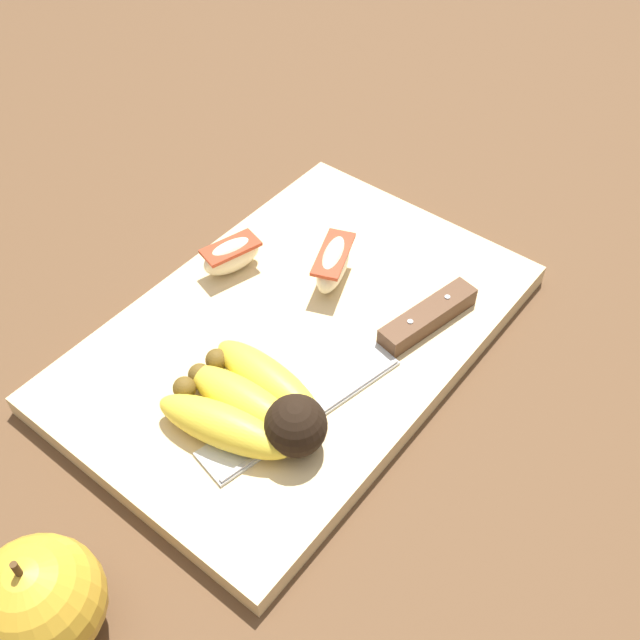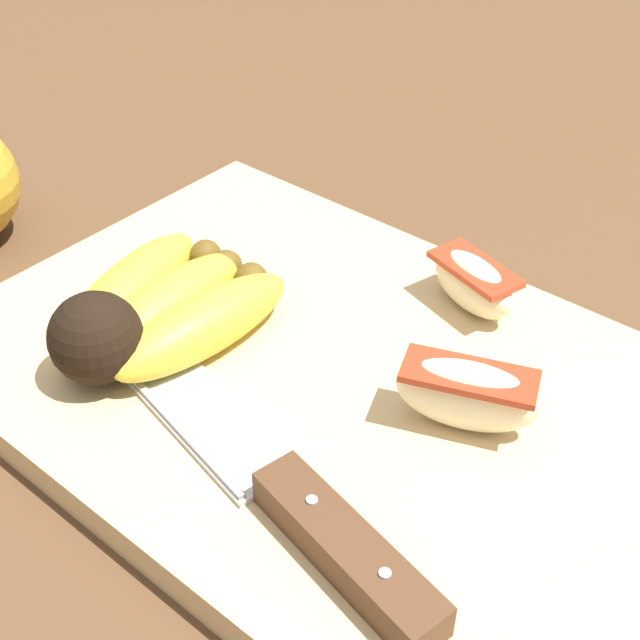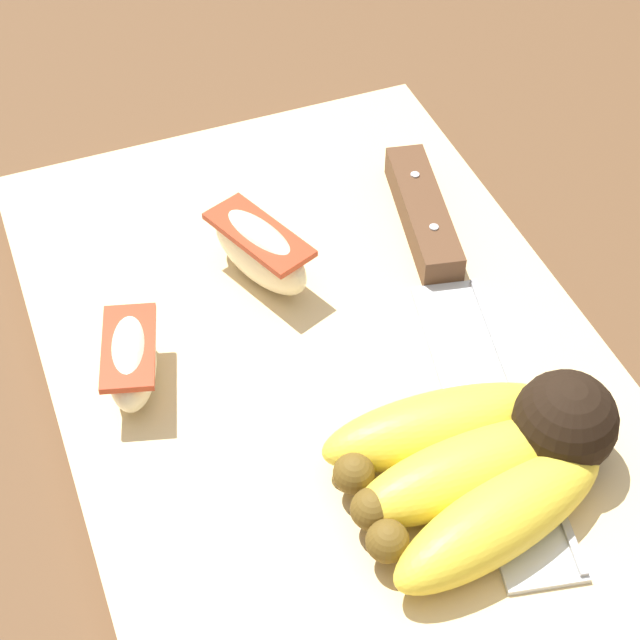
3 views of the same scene
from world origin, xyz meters
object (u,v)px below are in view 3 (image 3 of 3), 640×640
chefs_knife (444,276)px  apple_wedge_middle (260,250)px  banana_bunch (487,461)px  apple_wedge_near (131,360)px

chefs_knife → apple_wedge_middle: bearing=-114.7°
banana_bunch → apple_wedge_middle: size_ratio=1.84×
chefs_knife → apple_wedge_near: apple_wedge_near is taller
banana_bunch → chefs_knife: banana_bunch is taller
banana_bunch → chefs_knife: size_ratio=0.47×
banana_bunch → chefs_knife: (-0.12, 0.04, -0.01)m
apple_wedge_middle → banana_bunch: bearing=17.0°
apple_wedge_near → apple_wedge_middle: bearing=120.0°
apple_wedge_near → apple_wedge_middle: (-0.05, 0.08, 0.00)m
apple_wedge_near → chefs_knife: bearing=92.1°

